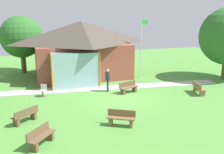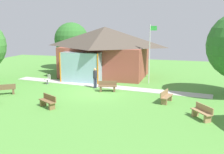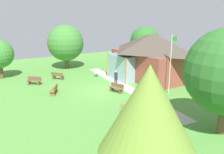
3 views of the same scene
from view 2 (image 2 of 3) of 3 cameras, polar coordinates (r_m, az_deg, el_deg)
ground_plane at (r=21.07m, az=-4.04°, el=-3.48°), size 44.00×44.00×0.00m
pavilion at (r=27.48m, az=-1.77°, el=5.69°), size 9.32×7.43×5.15m
footpath at (r=23.35m, az=-1.90°, el=-1.96°), size 18.27×3.39×0.03m
flagpole at (r=24.27m, az=8.20°, el=5.54°), size 0.64×0.08×5.39m
bench_lawn_far_right at (r=16.10m, az=18.90°, el=-7.28°), size 1.23×1.48×0.84m
bench_mid_right at (r=18.78m, az=11.62°, el=-4.26°), size 0.78×1.56×0.84m
bench_front_center at (r=17.83m, az=-13.69°, el=-5.19°), size 1.52×1.13×0.84m
bench_rear_near_path at (r=21.45m, az=-0.98°, el=-2.09°), size 1.56×0.85×0.84m
bench_mid_left at (r=22.06m, az=-22.03°, el=-2.55°), size 1.46×1.26×0.84m
patio_chair_west at (r=24.93m, az=-13.72°, el=-0.49°), size 0.60×0.60×0.86m
visitor_on_path at (r=22.50m, az=-3.68°, el=0.14°), size 0.34×0.34×1.74m
tree_behind_pavilion_left at (r=32.51m, az=-8.74°, el=7.99°), size 4.09×4.09×5.64m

